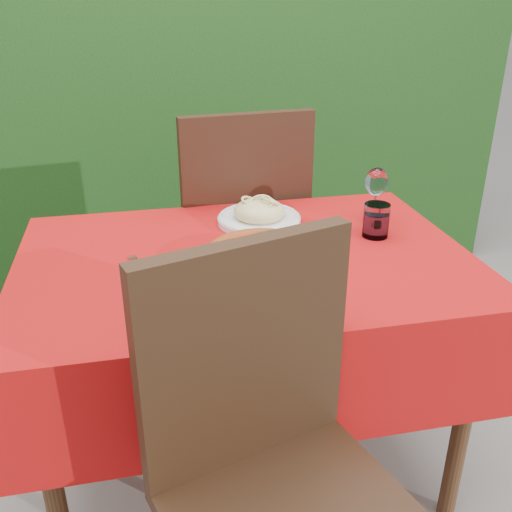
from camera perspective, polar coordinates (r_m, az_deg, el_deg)
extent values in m
plane|color=#65605B|center=(2.03, -0.90, -19.48)|extent=(60.00, 60.00, 0.00)
cube|color=black|center=(3.05, -6.83, 13.10)|extent=(3.20, 0.55, 1.60)
cube|color=#492C17|center=(1.61, -1.07, -0.87)|extent=(1.20, 0.80, 0.04)
cylinder|color=#492C17|center=(1.55, -19.69, -20.77)|extent=(0.05, 0.05, 0.70)
cylinder|color=#492C17|center=(1.73, 19.98, -15.21)|extent=(0.05, 0.05, 0.70)
cylinder|color=#492C17|center=(2.08, -17.76, -7.36)|extent=(0.05, 0.05, 0.70)
cylinder|color=#492C17|center=(2.22, 11.15, -4.42)|extent=(0.05, 0.05, 0.70)
cube|color=#B20E0D|center=(1.67, -1.03, -4.95)|extent=(1.26, 0.86, 0.32)
cube|color=black|center=(1.16, -1.03, -9.87)|extent=(0.45, 0.18, 0.50)
cylinder|color=black|center=(1.59, 6.14, -23.77)|extent=(0.04, 0.04, 0.47)
cube|color=black|center=(2.32, -2.33, 1.80)|extent=(0.52, 0.52, 0.05)
cube|color=black|center=(2.02, -0.83, 6.86)|extent=(0.48, 0.09, 0.52)
cylinder|color=black|center=(2.66, 0.82, -1.27)|extent=(0.04, 0.04, 0.49)
cylinder|color=black|center=(2.57, -7.81, -2.48)|extent=(0.04, 0.04, 0.49)
cylinder|color=black|center=(2.32, 4.00, -5.51)|extent=(0.04, 0.04, 0.49)
cylinder|color=black|center=(2.23, -5.88, -7.12)|extent=(0.04, 0.04, 0.49)
cylinder|color=white|center=(1.53, 0.68, -0.76)|extent=(0.33, 0.33, 0.02)
cylinder|color=#B44719|center=(1.52, 0.68, -0.08)|extent=(0.39, 0.39, 0.02)
cylinder|color=maroon|center=(1.51, 0.69, 0.44)|extent=(0.32, 0.32, 0.01)
cylinder|color=silver|center=(1.82, 0.32, 3.64)|extent=(0.27, 0.27, 0.02)
ellipsoid|color=#D5C985|center=(1.81, 0.32, 4.51)|extent=(0.17, 0.17, 0.07)
cylinder|color=silver|center=(1.74, 11.92, 3.51)|extent=(0.08, 0.08, 0.10)
cylinder|color=#A8CCE4|center=(1.75, 11.88, 3.05)|extent=(0.07, 0.07, 0.07)
cylinder|color=silver|center=(1.88, 11.62, 3.53)|extent=(0.06, 0.06, 0.01)
cylinder|color=silver|center=(1.86, 11.74, 4.92)|extent=(0.01, 0.01, 0.09)
ellipsoid|color=silver|center=(1.83, 11.96, 7.27)|extent=(0.07, 0.07, 0.09)
cube|color=silver|center=(1.52, -11.09, -1.61)|extent=(0.08, 0.20, 0.01)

